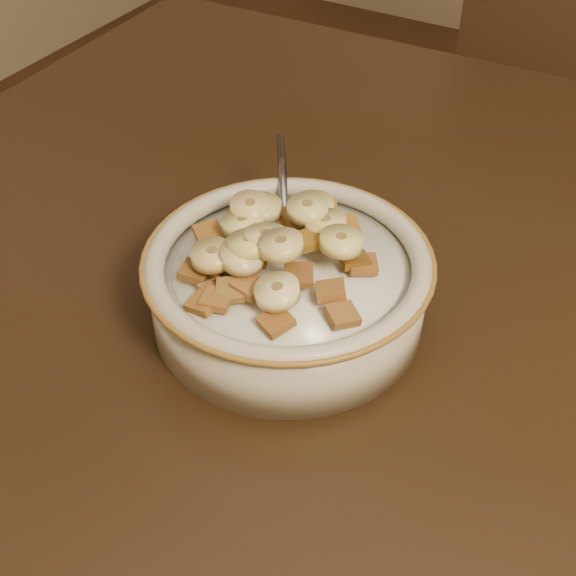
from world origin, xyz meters
The scene contains 43 objects.
chair centered at (-0.17, 0.47, 0.51)m, with size 0.46×0.46×1.03m, color #3C2918.
cereal_bowl centered at (-0.24, -0.07, 0.77)m, with size 0.21×0.21×0.05m, color beige.
milk centered at (-0.24, -0.07, 0.80)m, with size 0.17×0.17×0.00m, color silver.
spoon centered at (-0.26, -0.04, 0.80)m, with size 0.04×0.05×0.01m, color gray.
cereal_square_0 centered at (-0.18, -0.10, 0.81)m, with size 0.02×0.02×0.01m, color brown.
cereal_square_1 centered at (-0.26, -0.13, 0.81)m, with size 0.02×0.02×0.01m, color brown.
cereal_square_2 centered at (-0.30, -0.04, 0.81)m, with size 0.02×0.02×0.01m, color #98571A.
cereal_square_3 centered at (-0.27, 0.00, 0.81)m, with size 0.02×0.02×0.01m, color brown.
cereal_square_4 centered at (-0.24, -0.11, 0.81)m, with size 0.02×0.02×0.01m, color #946033.
cereal_square_5 centered at (-0.23, -0.06, 0.82)m, with size 0.02×0.02×0.01m, color #9C6619.
cereal_square_6 centered at (-0.22, -0.01, 0.81)m, with size 0.02×0.02×0.01m, color brown.
cereal_square_7 centered at (-0.28, -0.05, 0.81)m, with size 0.02×0.02×0.01m, color olive.
cereal_square_8 centered at (-0.27, -0.12, 0.80)m, with size 0.02×0.02×0.01m, color olive.
cereal_square_9 centered at (-0.28, -0.10, 0.81)m, with size 0.02×0.02×0.01m, color brown.
cereal_square_10 centered at (-0.19, -0.05, 0.81)m, with size 0.02×0.02×0.01m, color brown.
cereal_square_11 centered at (-0.29, -0.12, 0.81)m, with size 0.02×0.02×0.01m, color brown.
cereal_square_12 centered at (-0.25, -0.12, 0.81)m, with size 0.02×0.02×0.01m, color olive.
cereal_square_13 centered at (-0.21, -0.13, 0.81)m, with size 0.02×0.02×0.01m, color brown.
cereal_square_14 centered at (-0.22, -0.03, 0.81)m, with size 0.02×0.02×0.01m, color #9D6A30.
cereal_square_15 centered at (-0.22, -0.09, 0.82)m, with size 0.02×0.02×0.01m, color brown.
cereal_square_16 centered at (-0.19, -0.09, 0.81)m, with size 0.02×0.02×0.01m, color olive.
cereal_square_17 centered at (-0.25, 0.00, 0.81)m, with size 0.02×0.02×0.01m, color #99601C.
cereal_square_18 centered at (-0.19, -0.05, 0.81)m, with size 0.02×0.02×0.01m, color brown.
cereal_square_19 centered at (-0.27, -0.03, 0.81)m, with size 0.02×0.02×0.01m, color brown.
cereal_square_20 centered at (-0.27, -0.10, 0.81)m, with size 0.02×0.02×0.01m, color brown.
cereal_square_21 centered at (-0.27, -0.08, 0.82)m, with size 0.02×0.02×0.01m, color brown.
cereal_square_22 centered at (-0.27, -0.14, 0.81)m, with size 0.02×0.02×0.01m, color brown.
cereal_square_23 centered at (-0.26, -0.09, 0.82)m, with size 0.02×0.02×0.01m, color brown.
cereal_square_24 centered at (-0.31, -0.07, 0.81)m, with size 0.02×0.02×0.01m, color #936124.
cereal_square_25 centered at (-0.25, -0.03, 0.81)m, with size 0.02×0.02×0.01m, color brown.
banana_slice_0 centered at (-0.22, -0.04, 0.82)m, with size 0.03×0.03×0.01m, color #DCC67C.
banana_slice_1 centered at (-0.28, -0.04, 0.82)m, with size 0.03×0.03×0.01m, color #CFBE6C.
banana_slice_2 centered at (-0.28, -0.05, 0.83)m, with size 0.03×0.03×0.01m, color #F2D287.
banana_slice_3 centered at (-0.25, -0.08, 0.83)m, with size 0.03×0.03×0.01m, color #FEF096.
banana_slice_4 centered at (-0.28, -0.11, 0.82)m, with size 0.03×0.03×0.01m, color #D6C870.
banana_slice_5 centered at (-0.20, -0.06, 0.83)m, with size 0.03×0.03×0.01m, color #FBEE84.
banana_slice_6 centered at (-0.22, -0.12, 0.82)m, with size 0.03×0.03×0.01m, color #FDEFA6.
banana_slice_7 centered at (-0.24, -0.02, 0.82)m, with size 0.03×0.03×0.01m, color #F8E483.
banana_slice_8 centered at (-0.24, -0.04, 0.83)m, with size 0.03×0.03×0.01m, color #DCD184.
banana_slice_9 centered at (-0.28, -0.07, 0.82)m, with size 0.03×0.03×0.01m, color #F8E881.
banana_slice_10 centered at (-0.26, -0.09, 0.83)m, with size 0.03×0.03×0.01m, color #E9DE82.
banana_slice_11 centered at (-0.23, -0.09, 0.84)m, with size 0.03×0.03×0.01m, color #E9C674.
banana_slice_12 centered at (-0.26, -0.10, 0.82)m, with size 0.03×0.03×0.01m, color #CFBD88.
Camera 1 is at (-0.01, -0.46, 1.17)m, focal length 50.00 mm.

